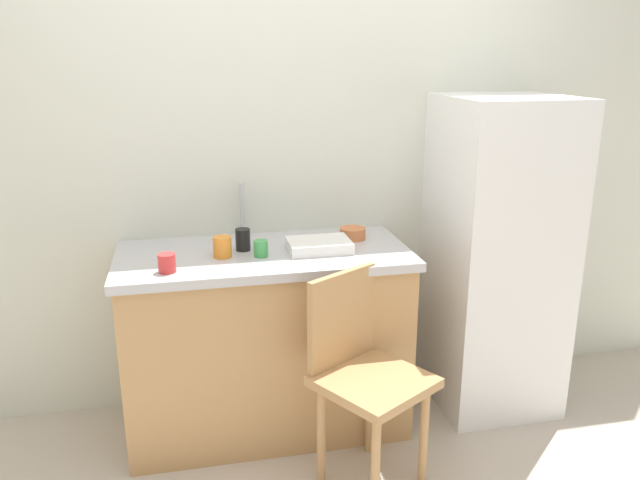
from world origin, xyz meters
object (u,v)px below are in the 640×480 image
object	(u,v)px
chair	(363,370)
cup_orange	(222,247)
terracotta_bowl	(353,233)
cup_black	(243,240)
cup_red	(167,263)
cup_green	(261,248)
refrigerator	(496,256)
dish_tray	(319,245)

from	to	relation	value
chair	cup_orange	bearing A→B (deg)	108.48
cup_orange	terracotta_bowl	bearing A→B (deg)	13.13
cup_black	cup_red	world-z (taller)	cup_black
cup_orange	cup_green	xyz separation A→B (m)	(0.17, -0.03, -0.01)
refrigerator	terracotta_bowl	bearing A→B (deg)	172.05
terracotta_bowl	cup_green	bearing A→B (deg)	-159.32
cup_orange	cup_red	bearing A→B (deg)	-147.26
cup_black	cup_orange	bearing A→B (deg)	-141.34
chair	terracotta_bowl	world-z (taller)	terracotta_bowl
terracotta_bowl	cup_orange	world-z (taller)	cup_orange
chair	cup_red	bearing A→B (deg)	127.72
terracotta_bowl	cup_red	size ratio (longest dim) A/B	1.59
chair	cup_red	world-z (taller)	cup_red
terracotta_bowl	cup_red	distance (m)	0.91
chair	cup_red	size ratio (longest dim) A/B	11.54
dish_tray	terracotta_bowl	distance (m)	0.25
refrigerator	cup_orange	world-z (taller)	refrigerator
cup_black	cup_orange	size ratio (longest dim) A/B	1.09
cup_green	chair	bearing A→B (deg)	-49.24
refrigerator	cup_orange	size ratio (longest dim) A/B	16.92
refrigerator	cup_green	bearing A→B (deg)	-176.28
cup_black	cup_green	bearing A→B (deg)	-57.45
dish_tray	cup_black	world-z (taller)	cup_black
refrigerator	cup_red	bearing A→B (deg)	-172.80
dish_tray	cup_red	xyz separation A→B (m)	(-0.67, -0.15, 0.01)
cup_black	cup_orange	world-z (taller)	cup_black
chair	cup_black	world-z (taller)	cup_black
chair	terracotta_bowl	size ratio (longest dim) A/B	7.24
terracotta_bowl	cup_orange	size ratio (longest dim) A/B	1.34
terracotta_bowl	cup_green	xyz separation A→B (m)	(-0.46, -0.17, 0.01)
refrigerator	chair	world-z (taller)	refrigerator
cup_black	cup_orange	xyz separation A→B (m)	(-0.10, -0.08, -0.00)
cup_green	cup_red	world-z (taller)	cup_red
refrigerator	terracotta_bowl	world-z (taller)	refrigerator
cup_orange	cup_red	distance (m)	0.28
cup_red	cup_orange	bearing A→B (deg)	32.74
cup_orange	refrigerator	bearing A→B (deg)	2.05
refrigerator	terracotta_bowl	size ratio (longest dim) A/B	12.59
refrigerator	cup_black	xyz separation A→B (m)	(-1.24, 0.03, 0.16)
dish_tray	cup_green	size ratio (longest dim) A/B	3.86
dish_tray	cup_green	world-z (taller)	cup_green
refrigerator	chair	size ratio (longest dim) A/B	1.74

